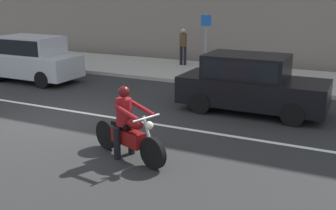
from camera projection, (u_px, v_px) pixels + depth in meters
ground_plane at (56, 120)px, 11.33m from camera, size 80.00×80.00×0.00m
sidewalk_slab at (176, 70)px, 18.24m from camera, size 40.00×4.40×0.14m
lane_marking_stripe at (102, 116)px, 11.73m from camera, size 18.00×0.14×0.01m
motorcycle_with_rider_crimson at (128, 129)px, 8.61m from camera, size 2.15×0.95×1.59m
parked_sedan_black at (250, 83)px, 11.92m from camera, size 4.27×1.82×1.72m
parked_hatchback_silver at (31, 58)px, 16.03m from camera, size 3.94×1.76×1.80m
street_sign_post at (206, 38)px, 16.82m from camera, size 0.44×0.08×2.45m
pedestrian_bystander at (183, 44)px, 18.78m from camera, size 0.34×0.34×1.70m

